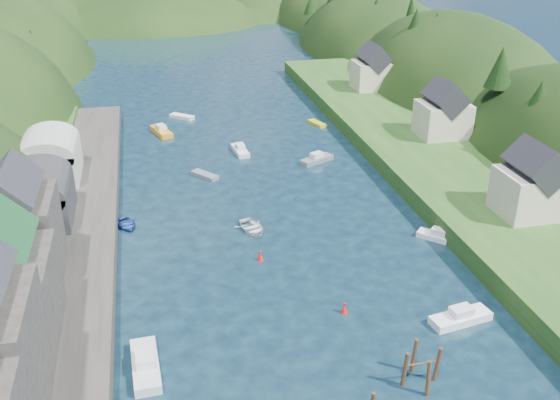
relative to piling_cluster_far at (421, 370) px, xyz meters
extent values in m
plane|color=black|center=(-5.24, 48.39, -1.30)|extent=(600.00, 600.00, 0.00)
ellipsoid|color=black|center=(-50.24, 116.39, -9.74)|extent=(44.00, 75.56, 48.19)
ellipsoid|color=black|center=(-50.24, 158.39, -8.13)|extent=(44.00, 75.56, 39.00)
ellipsoid|color=black|center=(39.76, 73.39, -9.70)|extent=(36.00, 75.56, 48.00)
ellipsoid|color=black|center=(39.76, 116.39, -9.09)|extent=(36.00, 75.56, 44.49)
ellipsoid|color=black|center=(39.76, 158.39, -7.60)|extent=(36.00, 75.56, 36.00)
ellipsoid|color=black|center=(-15.24, 168.39, -11.30)|extent=(80.00, 60.00, 44.00)
ellipsoid|color=black|center=(12.76, 178.39, -13.30)|extent=(70.00, 56.00, 36.00)
cone|color=black|center=(-40.12, 100.39, 7.17)|extent=(4.07, 4.07, 4.96)
cone|color=black|center=(-45.87, 118.54, 8.74)|extent=(4.56, 4.56, 8.68)
cone|color=black|center=(-47.33, 123.95, 7.09)|extent=(4.75, 4.75, 6.12)
cone|color=black|center=(-43.88, 137.88, 7.24)|extent=(4.27, 4.27, 6.38)
cone|color=black|center=(31.49, 35.47, 8.53)|extent=(5.29, 5.29, 6.41)
cone|color=black|center=(31.39, 45.44, 11.15)|extent=(4.07, 4.07, 5.94)
cone|color=black|center=(35.01, 55.96, 6.92)|extent=(3.40, 3.40, 5.91)
cone|color=black|center=(35.28, 75.00, 10.00)|extent=(4.94, 4.94, 8.55)
cone|color=black|center=(31.78, 76.28, 11.32)|extent=(5.25, 5.25, 7.15)
cone|color=black|center=(37.45, 91.77, 11.33)|extent=(3.36, 3.36, 8.34)
cone|color=black|center=(35.13, 105.80, 9.55)|extent=(4.57, 4.57, 7.39)
cone|color=black|center=(35.30, 114.87, 7.90)|extent=(3.59, 3.59, 6.52)
cone|color=black|center=(28.17, 138.36, 6.85)|extent=(3.83, 3.83, 5.00)
cube|color=#2D2B28|center=(-29.24, 18.39, -0.30)|extent=(12.00, 110.00, 2.00)
cube|color=#2D2B28|center=(-31.24, 10.39, 4.20)|extent=(8.00, 9.00, 7.00)
cube|color=#2D2B28|center=(-31.24, 19.39, 4.70)|extent=(7.00, 8.00, 8.00)
cube|color=black|center=(-31.24, 19.39, 9.54)|extent=(5.15, 8.32, 5.15)
cube|color=#2D2D30|center=(-31.24, 31.39, 2.70)|extent=(7.00, 9.00, 4.00)
cylinder|color=#2D2D30|center=(-31.24, 31.39, 4.70)|extent=(7.00, 9.00, 7.00)
cube|color=#B2B2A8|center=(-31.24, 43.39, 2.70)|extent=(7.00, 9.00, 4.00)
cylinder|color=#B2B2A8|center=(-31.24, 43.39, 4.70)|extent=(7.00, 9.00, 7.00)
cube|color=#234719|center=(19.76, 38.39, -0.10)|extent=(16.00, 120.00, 2.40)
cube|color=beige|center=(21.76, 20.39, 3.60)|extent=(7.00, 6.00, 5.00)
cube|color=black|center=(21.76, 20.39, 6.94)|extent=(5.15, 6.24, 5.15)
cube|color=beige|center=(23.76, 46.39, 3.60)|extent=(7.00, 6.00, 5.00)
cube|color=black|center=(23.76, 46.39, 6.94)|extent=(5.15, 6.24, 5.15)
cube|color=beige|center=(22.76, 73.39, 3.60)|extent=(7.00, 6.00, 5.00)
cube|color=black|center=(22.76, 73.39, 6.94)|extent=(5.15, 6.24, 5.15)
cylinder|color=#382314|center=(1.34, 0.00, -0.03)|extent=(0.32, 0.32, 3.74)
cylinder|color=#382314|center=(0.00, 1.34, -0.03)|extent=(0.32, 0.32, 3.74)
cylinder|color=#382314|center=(-1.34, 0.00, -0.03)|extent=(0.32, 0.32, 3.74)
cylinder|color=#382314|center=(0.00, -1.34, -0.03)|extent=(0.32, 0.32, 3.74)
cylinder|color=#382314|center=(0.00, 0.00, 0.58)|extent=(3.22, 0.16, 0.16)
cone|color=red|center=(-2.87, 10.05, -0.85)|extent=(0.70, 0.70, 0.90)
sphere|color=red|center=(-2.87, 10.05, -0.35)|extent=(0.30, 0.30, 0.30)
cone|color=red|center=(-8.58, 20.75, -0.85)|extent=(0.70, 0.70, 0.90)
sphere|color=red|center=(-8.58, 20.75, -0.35)|extent=(0.30, 0.30, 0.30)
imported|color=navy|center=(-22.24, 31.46, -1.05)|extent=(3.79, 4.53, 0.81)
cube|color=silver|center=(11.49, 20.79, -1.01)|extent=(4.41, 4.38, 0.65)
cube|color=silver|center=(11.49, 20.79, -0.30)|extent=(1.92, 1.92, 0.70)
cube|color=white|center=(-12.90, 70.40, -1.02)|extent=(4.29, 4.02, 0.62)
cube|color=silver|center=(-5.68, 51.87, -0.98)|extent=(2.17, 5.20, 0.71)
cube|color=silver|center=(-5.68, 51.87, -0.24)|extent=(1.34, 1.88, 0.70)
cube|color=white|center=(6.80, 6.52, -0.95)|extent=(5.87, 2.78, 0.79)
cube|color=silver|center=(6.80, 6.52, -0.16)|extent=(2.17, 1.62, 0.70)
imported|color=silver|center=(-8.27, 27.42, -0.97)|extent=(4.41, 5.36, 0.97)
cube|color=gold|center=(8.99, 61.87, -1.06)|extent=(2.45, 4.05, 0.54)
cube|color=silver|center=(-20.71, 6.10, -0.91)|extent=(2.37, 6.36, 0.88)
cube|color=silver|center=(-20.71, 6.10, -0.07)|extent=(1.55, 2.26, 0.70)
cube|color=orange|center=(-16.74, 63.00, -0.94)|extent=(3.54, 6.04, 0.80)
cube|color=silver|center=(-16.74, 63.00, -0.15)|extent=(1.87, 2.32, 0.70)
cube|color=slate|center=(4.48, 45.88, -0.98)|extent=(5.36, 3.82, 0.72)
cube|color=silver|center=(4.48, 45.88, -0.23)|extent=(2.14, 1.87, 0.70)
cube|color=slate|center=(-11.86, 43.85, -1.04)|extent=(3.69, 4.15, 0.59)
camera|label=1|loc=(-18.70, -34.36, 32.40)|focal=40.00mm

